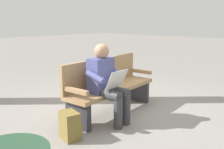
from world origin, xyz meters
The scene contains 4 objects.
ground_plane centered at (0.00, 0.00, 0.00)m, with size 40.00×40.00×0.00m, color gray.
bench_near centered at (0.01, -0.07, 0.46)m, with size 1.84×0.64×0.90m.
person_seated centered at (0.34, 0.19, 0.63)m, with size 0.60×0.60×1.18m.
backpack centered at (1.08, 0.25, 0.18)m, with size 0.28×0.32×0.37m.
Camera 1 is at (2.95, 2.72, 1.51)m, focal length 40.55 mm.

